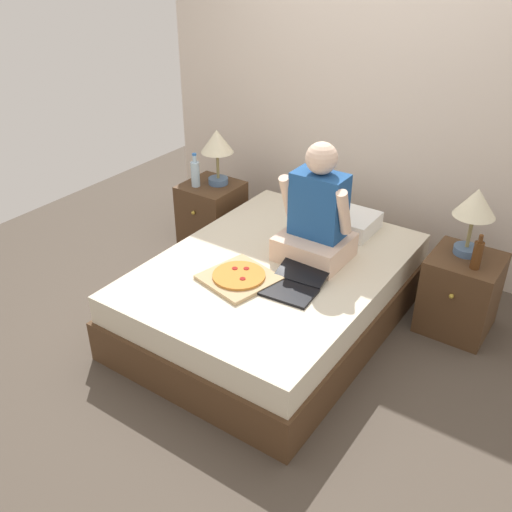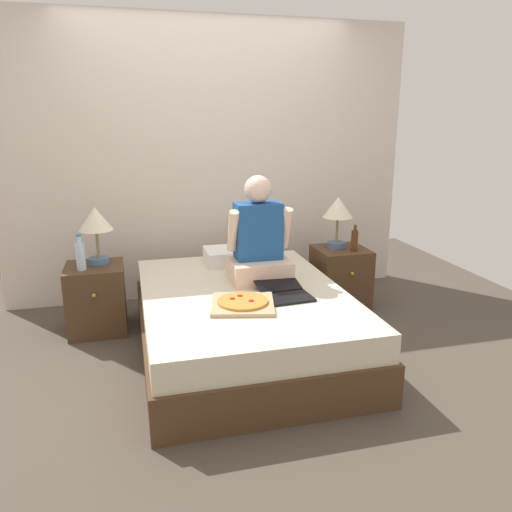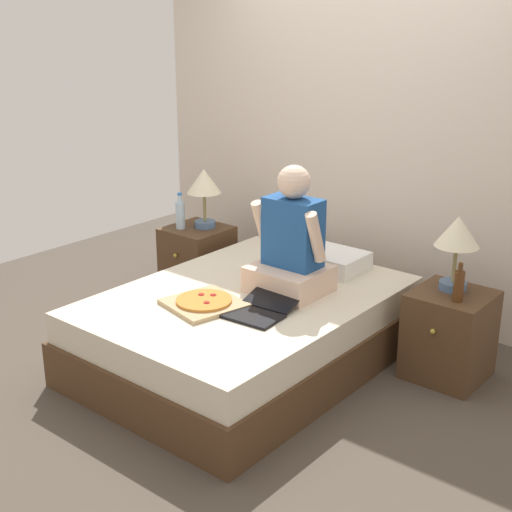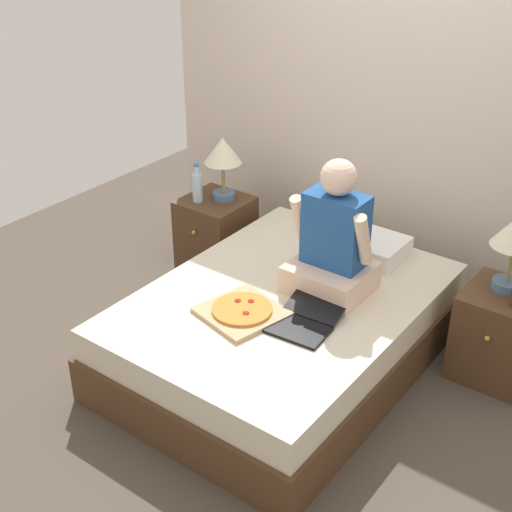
% 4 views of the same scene
% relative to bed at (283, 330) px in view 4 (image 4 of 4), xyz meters
% --- Properties ---
extents(ground_plane, '(5.72, 5.72, 0.00)m').
position_rel_bed_xyz_m(ground_plane, '(0.00, 0.00, -0.23)').
color(ground_plane, '#4C4238').
extents(wall_back, '(3.72, 0.12, 2.50)m').
position_rel_bed_xyz_m(wall_back, '(0.00, 1.34, 1.02)').
color(wall_back, beige).
rests_on(wall_back, ground).
extents(bed, '(1.44, 1.96, 0.47)m').
position_rel_bed_xyz_m(bed, '(0.00, 0.00, 0.00)').
color(bed, '#4C331E').
rests_on(bed, ground).
extents(nightstand_left, '(0.44, 0.47, 0.54)m').
position_rel_bed_xyz_m(nightstand_left, '(-1.04, 0.65, 0.04)').
color(nightstand_left, '#4C331E').
rests_on(nightstand_left, ground).
extents(lamp_on_left_nightstand, '(0.26, 0.26, 0.45)m').
position_rel_bed_xyz_m(lamp_on_left_nightstand, '(-1.00, 0.70, 0.63)').
color(lamp_on_left_nightstand, '#4C6B93').
rests_on(lamp_on_left_nightstand, nightstand_left).
extents(water_bottle, '(0.07, 0.07, 0.28)m').
position_rel_bed_xyz_m(water_bottle, '(-1.12, 0.56, 0.42)').
color(water_bottle, silver).
rests_on(water_bottle, nightstand_left).
extents(nightstand_right, '(0.44, 0.47, 0.54)m').
position_rel_bed_xyz_m(nightstand_right, '(1.04, 0.65, 0.04)').
color(nightstand_right, '#4C331E').
rests_on(nightstand_right, ground).
extents(pillow, '(0.52, 0.34, 0.12)m').
position_rel_bed_xyz_m(pillow, '(0.11, 0.70, 0.30)').
color(pillow, white).
rests_on(pillow, bed).
extents(person_seated, '(0.47, 0.40, 0.78)m').
position_rel_bed_xyz_m(person_seated, '(0.17, 0.22, 0.52)').
color(person_seated, beige).
rests_on(person_seated, bed).
extents(laptop, '(0.35, 0.44, 0.07)m').
position_rel_bed_xyz_m(laptop, '(0.25, -0.18, 0.26)').
color(laptop, black).
rests_on(laptop, bed).
extents(pizza_box, '(0.48, 0.48, 0.05)m').
position_rel_bed_xyz_m(pizza_box, '(-0.07, -0.30, 0.26)').
color(pizza_box, tan).
rests_on(pizza_box, bed).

